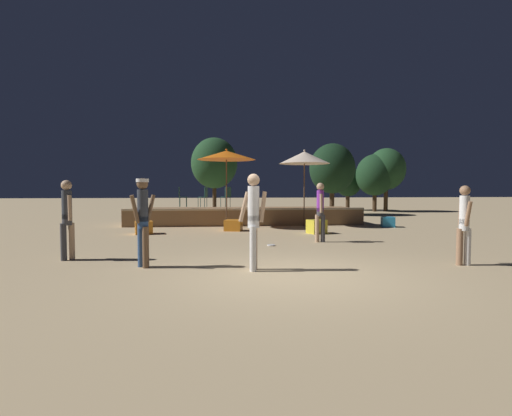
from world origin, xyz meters
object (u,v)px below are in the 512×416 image
(patio_umbrella_1, at_px, (226,155))
(background_tree_4, at_px, (375,175))
(bistro_chair_2, at_px, (181,195))
(background_tree_1, at_px, (214,163))
(person_1, at_px, (320,210))
(cube_seat_0, at_px, (317,227))
(person_2, at_px, (464,223))
(patio_umbrella_0, at_px, (304,158))
(cube_seat_2, at_px, (388,222))
(cube_seat_1, at_px, (144,228))
(background_tree_2, at_px, (348,182))
(background_tree_0, at_px, (332,169))
(person_0, at_px, (67,216))
(bistro_chair_0, at_px, (227,195))
(person_3, at_px, (143,217))
(bistro_chair_1, at_px, (204,195))
(background_tree_3, at_px, (386,169))
(frisbee_disc, at_px, (271,245))
(cube_seat_3, at_px, (233,225))
(person_4, at_px, (254,216))

(patio_umbrella_1, height_order, background_tree_4, background_tree_4)
(bistro_chair_2, bearing_deg, background_tree_1, -8.03)
(person_1, bearing_deg, cube_seat_0, -95.46)
(bistro_chair_2, bearing_deg, person_2, -147.82)
(patio_umbrella_0, height_order, cube_seat_2, patio_umbrella_0)
(background_tree_4, bearing_deg, cube_seat_1, -137.90)
(cube_seat_1, height_order, background_tree_2, background_tree_2)
(cube_seat_1, bearing_deg, background_tree_0, 43.43)
(background_tree_2, bearing_deg, person_0, -124.45)
(patio_umbrella_1, bearing_deg, cube_seat_0, -39.92)
(person_2, height_order, bistro_chair_0, person_2)
(bistro_chair_0, bearing_deg, person_3, 35.43)
(person_0, xyz_separation_m, background_tree_4, (14.30, 17.23, 1.53))
(patio_umbrella_1, relative_size, background_tree_0, 0.75)
(bistro_chair_1, relative_size, background_tree_0, 0.21)
(bistro_chair_2, distance_m, background_tree_3, 15.63)
(cube_seat_2, bearing_deg, person_0, -147.99)
(cube_seat_1, height_order, person_0, person_0)
(person_1, relative_size, bistro_chair_0, 1.96)
(cube_seat_2, relative_size, person_1, 0.34)
(patio_umbrella_0, bearing_deg, frisbee_disc, -111.71)
(patio_umbrella_1, relative_size, background_tree_4, 0.81)
(frisbee_disc, bearing_deg, cube_seat_3, 101.75)
(person_1, distance_m, background_tree_0, 12.48)
(patio_umbrella_0, xyz_separation_m, background_tree_4, (7.27, 9.96, -0.37))
(person_0, xyz_separation_m, bistro_chair_2, (1.77, 9.19, 0.32))
(background_tree_2, height_order, background_tree_4, background_tree_4)
(bistro_chair_1, bearing_deg, background_tree_4, 145.78)
(cube_seat_0, height_order, bistro_chair_1, bistro_chair_1)
(person_2, bearing_deg, cube_seat_3, -50.69)
(background_tree_0, relative_size, background_tree_3, 0.98)
(background_tree_4, bearing_deg, patio_umbrella_0, -126.11)
(patio_umbrella_1, distance_m, person_3, 8.58)
(cube_seat_0, distance_m, cube_seat_2, 4.04)
(person_4, distance_m, background_tree_3, 21.88)
(patio_umbrella_1, height_order, background_tree_2, patio_umbrella_1)
(person_3, height_order, background_tree_0, background_tree_0)
(person_2, bearing_deg, frisbee_disc, -33.83)
(cube_seat_0, bearing_deg, cube_seat_2, 29.11)
(cube_seat_0, xyz_separation_m, person_1, (-0.48, -2.22, 0.72))
(frisbee_disc, distance_m, background_tree_0, 13.76)
(person_2, bearing_deg, bistro_chair_0, -58.18)
(person_2, xyz_separation_m, person_4, (-4.39, -0.06, 0.17))
(patio_umbrella_1, relative_size, frisbee_disc, 14.36)
(background_tree_3, bearing_deg, bistro_chair_1, -145.27)
(person_1, height_order, person_2, person_1)
(bistro_chair_2, xyz_separation_m, background_tree_0, (8.53, 4.84, 1.46))
(person_3, distance_m, frisbee_disc, 4.18)
(person_0, bearing_deg, background_tree_1, -138.18)
(bistro_chair_1, bearing_deg, background_tree_2, 154.34)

